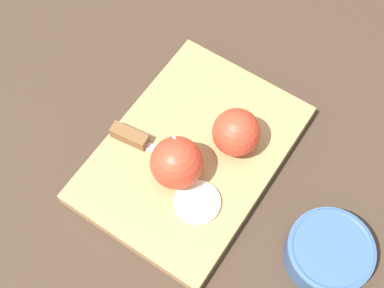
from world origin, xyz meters
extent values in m
plane|color=#38281E|center=(0.00, 0.00, 0.00)|extent=(4.00, 4.00, 0.00)
cube|color=#A37A4C|center=(0.00, 0.00, 0.01)|extent=(0.34, 0.26, 0.02)
sphere|color=red|center=(-0.04, 0.05, 0.06)|extent=(0.07, 0.07, 0.07)
cylinder|color=#EFE5C6|center=(-0.03, 0.05, 0.06)|extent=(0.04, 0.05, 0.06)
sphere|color=red|center=(0.04, 0.00, 0.06)|extent=(0.07, 0.07, 0.07)
cylinder|color=#EFE5C6|center=(0.04, 0.00, 0.06)|extent=(0.05, 0.05, 0.07)
cube|color=silver|center=(0.02, -0.02, 0.02)|extent=(0.02, 0.08, 0.00)
cube|color=brown|center=(0.03, -0.09, 0.03)|extent=(0.02, 0.06, 0.02)
cylinder|color=#EFE5C6|center=(0.07, 0.05, 0.03)|extent=(0.06, 0.06, 0.01)
cylinder|color=#33517F|center=(0.04, 0.23, 0.02)|extent=(0.11, 0.11, 0.04)
torus|color=#33517F|center=(0.04, 0.23, 0.04)|extent=(0.12, 0.12, 0.01)
camera|label=1|loc=(0.30, 0.17, 0.72)|focal=50.00mm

